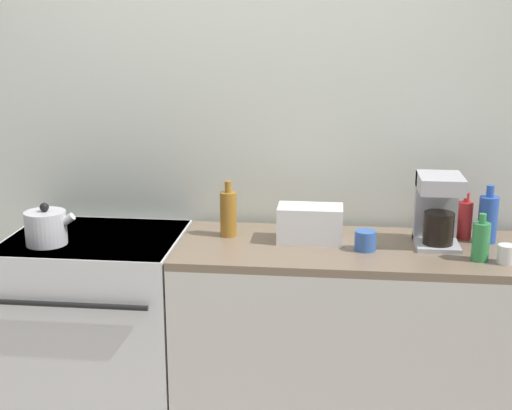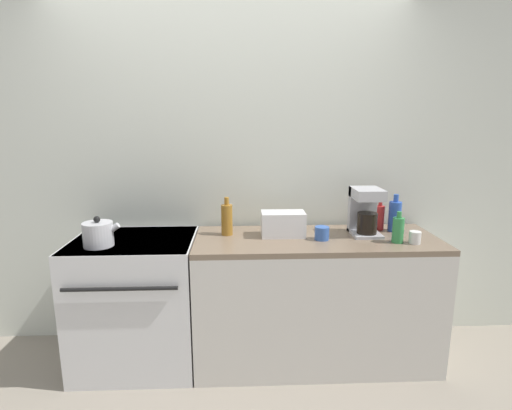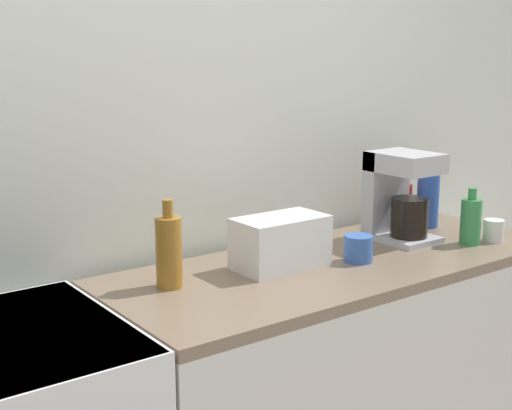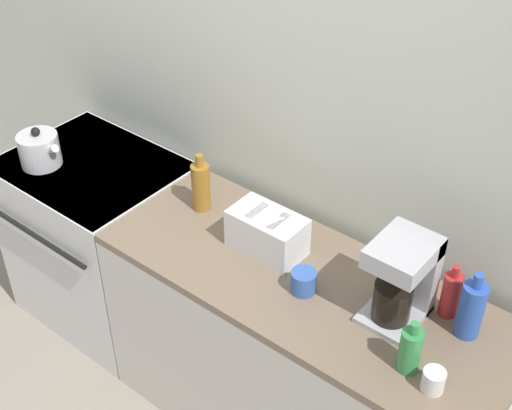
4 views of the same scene
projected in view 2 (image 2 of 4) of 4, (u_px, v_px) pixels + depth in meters
ground_plane at (231, 387)px, 2.54m from camera, size 12.00×12.00×0.00m
wall_back at (231, 170)px, 2.95m from camera, size 8.00×0.05×2.60m
stove at (137, 300)px, 2.73m from camera, size 0.80×0.69×0.89m
counter_block at (315, 299)px, 2.77m from camera, size 1.63×0.63×0.89m
kettle at (98, 234)px, 2.49m from camera, size 0.23×0.18×0.19m
toaster at (283, 224)px, 2.70m from camera, size 0.29×0.17×0.17m
coffee_maker at (365, 210)px, 2.73m from camera, size 0.19×0.24×0.32m
bottle_blue at (395, 216)px, 2.81m from camera, size 0.09×0.09×0.26m
bottle_amber at (227, 219)px, 2.72m from camera, size 0.08×0.08×0.26m
bottle_green at (398, 230)px, 2.56m from camera, size 0.07×0.07×0.20m
bottle_red at (379, 217)px, 2.85m from camera, size 0.07×0.07×0.22m
cup_white at (415, 237)px, 2.54m from camera, size 0.07×0.07×0.08m
cup_blue at (322, 233)px, 2.62m from camera, size 0.09×0.09×0.09m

